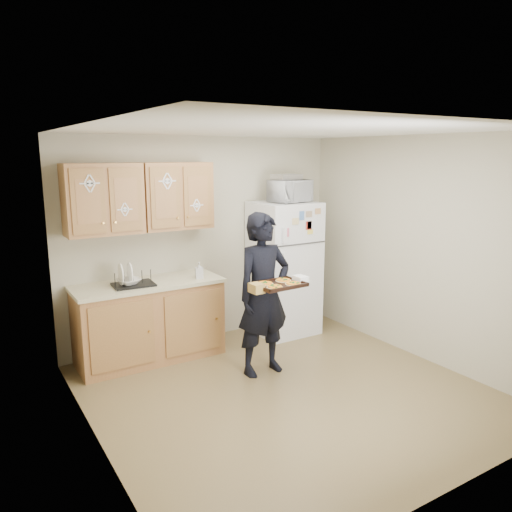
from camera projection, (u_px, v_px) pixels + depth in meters
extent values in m
plane|color=brown|center=(287.00, 392.00, 4.90)|extent=(3.60, 3.60, 0.00)
plane|color=white|center=(290.00, 130.00, 4.40)|extent=(3.60, 3.60, 0.00)
cube|color=#B0A98F|center=(204.00, 240.00, 6.15)|extent=(3.60, 0.04, 2.50)
cube|color=#B0A98F|center=(454.00, 322.00, 3.15)|extent=(3.60, 0.04, 2.50)
cube|color=#B0A98F|center=(92.00, 296.00, 3.72)|extent=(0.04, 3.60, 2.50)
cube|color=#B0A98F|center=(420.00, 249.00, 5.58)|extent=(0.04, 3.60, 2.50)
cube|color=white|center=(284.00, 268.00, 6.41)|extent=(0.75, 0.70, 1.70)
cube|color=#9D5E36|center=(150.00, 323.00, 5.61)|extent=(1.60, 0.60, 0.86)
cube|color=beige|center=(148.00, 284.00, 5.52)|extent=(1.64, 0.64, 0.04)
cube|color=#9D5E36|center=(103.00, 199.00, 5.23)|extent=(0.80, 0.33, 0.75)
cube|color=#9D5E36|center=(176.00, 196.00, 5.66)|extent=(0.80, 0.33, 0.75)
cube|color=gold|center=(304.00, 308.00, 7.01)|extent=(0.20, 0.07, 0.32)
imported|color=black|center=(264.00, 294.00, 5.19)|extent=(0.64, 0.44, 1.71)
cube|color=black|center=(279.00, 285.00, 4.90)|extent=(0.49, 0.37, 0.04)
cylinder|color=orange|center=(275.00, 287.00, 4.77)|extent=(0.16, 0.16, 0.02)
cylinder|color=orange|center=(293.00, 283.00, 4.89)|extent=(0.16, 0.16, 0.02)
cylinder|color=orange|center=(265.00, 283.00, 4.90)|extent=(0.16, 0.16, 0.02)
cylinder|color=orange|center=(283.00, 280.00, 5.02)|extent=(0.16, 0.16, 0.02)
imported|color=white|center=(290.00, 191.00, 6.19)|extent=(0.56, 0.43, 0.28)
cube|color=silver|center=(287.00, 177.00, 6.17)|extent=(0.36, 0.27, 0.07)
cube|color=black|center=(133.00, 278.00, 5.36)|extent=(0.45, 0.35, 0.17)
imported|color=white|center=(129.00, 281.00, 5.34)|extent=(0.29, 0.29, 0.06)
imported|color=white|center=(199.00, 270.00, 5.66)|extent=(0.11, 0.11, 0.19)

